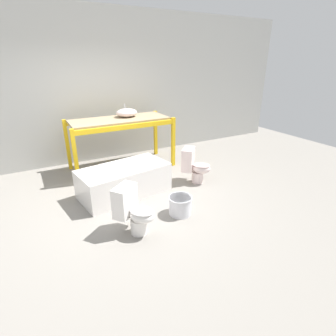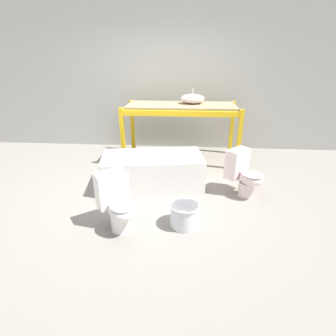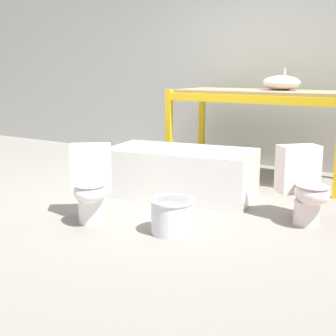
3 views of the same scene
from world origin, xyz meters
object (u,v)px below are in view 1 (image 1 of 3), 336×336
bathtub_main (124,179)px  sink_basin (127,113)px  toilet_near (133,210)px  bucket_white (180,205)px  toilet_far (194,165)px

bathtub_main → sink_basin: bearing=56.6°
bathtub_main → toilet_near: (-0.27, -1.10, 0.05)m
sink_basin → bucket_white: sink_basin is taller
sink_basin → toilet_near: 2.67m
bathtub_main → bucket_white: 1.14m
sink_basin → toilet_near: sink_basin is taller
bathtub_main → bucket_white: bearing=-72.5°
bathtub_main → toilet_far: toilet_far is taller
toilet_near → toilet_far: same height
bathtub_main → bucket_white: size_ratio=4.44×
bathtub_main → toilet_near: size_ratio=2.41×
bathtub_main → bucket_white: bathtub_main is taller
bathtub_main → toilet_near: toilet_near is taller
bucket_white → bathtub_main: bearing=116.7°
bathtub_main → toilet_near: 1.13m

